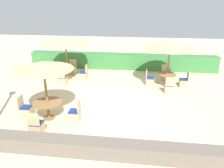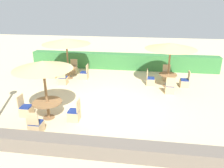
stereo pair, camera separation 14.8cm
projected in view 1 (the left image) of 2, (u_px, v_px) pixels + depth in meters
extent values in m
plane|color=beige|center=(110.00, 107.00, 10.07)|extent=(40.00, 40.00, 0.00)
cube|color=#387A3D|center=(121.00, 61.00, 15.40)|extent=(13.00, 0.70, 1.10)
cube|color=#6B6056|center=(96.00, 148.00, 6.87)|extent=(10.00, 0.56, 0.52)
cylinder|color=olive|center=(46.00, 92.00, 8.68)|extent=(0.10, 0.10, 2.38)
cone|color=tan|center=(43.00, 65.00, 8.28)|extent=(2.30, 2.30, 0.32)
cylinder|color=olive|center=(49.00, 118.00, 9.10)|extent=(0.48, 0.48, 0.03)
cylinder|color=olive|center=(48.00, 111.00, 8.98)|extent=(0.12, 0.12, 0.70)
cylinder|color=olive|center=(47.00, 103.00, 8.85)|extent=(1.20, 1.20, 0.04)
cube|color=tan|center=(37.00, 128.00, 8.03)|extent=(0.46, 0.46, 0.40)
cube|color=navy|center=(36.00, 123.00, 7.95)|extent=(0.42, 0.42, 0.05)
cube|color=tan|center=(33.00, 120.00, 7.66)|extent=(0.46, 0.04, 0.48)
cube|color=tan|center=(75.00, 116.00, 8.88)|extent=(0.46, 0.46, 0.40)
cube|color=navy|center=(74.00, 111.00, 8.80)|extent=(0.42, 0.42, 0.05)
cube|color=tan|center=(79.00, 106.00, 8.68)|extent=(0.04, 0.46, 0.48)
cube|color=tan|center=(27.00, 112.00, 9.20)|extent=(0.46, 0.46, 0.40)
cube|color=navy|center=(26.00, 107.00, 9.11)|extent=(0.42, 0.42, 0.05)
cube|color=tan|center=(20.00, 101.00, 9.04)|extent=(0.04, 0.46, 0.48)
cylinder|color=olive|center=(67.00, 60.00, 13.24)|extent=(0.10, 0.10, 2.41)
cone|color=tan|center=(65.00, 41.00, 12.83)|extent=(2.85, 2.85, 0.32)
cylinder|color=olive|center=(68.00, 78.00, 13.67)|extent=(0.48, 0.48, 0.03)
cylinder|color=olive|center=(68.00, 73.00, 13.56)|extent=(0.12, 0.12, 0.67)
cylinder|color=olive|center=(67.00, 68.00, 13.43)|extent=(1.04, 1.04, 0.04)
cube|color=tan|center=(62.00, 81.00, 12.66)|extent=(0.46, 0.46, 0.40)
cube|color=navy|center=(62.00, 78.00, 12.58)|extent=(0.42, 0.42, 0.05)
cube|color=tan|center=(61.00, 74.00, 12.29)|extent=(0.46, 0.04, 0.48)
cube|color=tan|center=(83.00, 76.00, 13.53)|extent=(0.46, 0.46, 0.40)
cube|color=navy|center=(83.00, 72.00, 13.45)|extent=(0.42, 0.42, 0.05)
cube|color=tan|center=(86.00, 68.00, 13.33)|extent=(0.04, 0.46, 0.48)
cube|color=tan|center=(72.00, 71.00, 14.50)|extent=(0.46, 0.46, 0.40)
cube|color=navy|center=(72.00, 68.00, 14.42)|extent=(0.42, 0.42, 0.05)
cube|color=tan|center=(73.00, 63.00, 14.52)|extent=(0.46, 0.04, 0.48)
cube|color=tan|center=(52.00, 75.00, 13.68)|extent=(0.46, 0.46, 0.40)
cube|color=navy|center=(52.00, 72.00, 13.60)|extent=(0.42, 0.42, 0.05)
cube|color=tan|center=(48.00, 67.00, 13.53)|extent=(0.04, 0.46, 0.48)
cylinder|color=olive|center=(168.00, 66.00, 12.09)|extent=(0.10, 0.10, 2.40)
cone|color=tan|center=(170.00, 46.00, 11.68)|extent=(2.76, 2.76, 0.32)
cylinder|color=olive|center=(166.00, 86.00, 12.52)|extent=(0.48, 0.48, 0.03)
cylinder|color=olive|center=(167.00, 80.00, 12.40)|extent=(0.12, 0.12, 0.68)
cylinder|color=olive|center=(167.00, 74.00, 12.27)|extent=(1.00, 1.00, 0.04)
cube|color=tan|center=(169.00, 89.00, 11.55)|extent=(0.46, 0.46, 0.40)
cube|color=navy|center=(169.00, 85.00, 11.46)|extent=(0.42, 0.42, 0.05)
cube|color=tan|center=(170.00, 82.00, 11.17)|extent=(0.46, 0.04, 0.48)
cube|color=tan|center=(183.00, 83.00, 12.37)|extent=(0.46, 0.46, 0.40)
cube|color=navy|center=(184.00, 79.00, 12.29)|extent=(0.42, 0.42, 0.05)
cube|color=tan|center=(188.00, 75.00, 12.17)|extent=(0.04, 0.46, 0.48)
cube|color=tan|center=(165.00, 77.00, 13.38)|extent=(0.46, 0.46, 0.40)
cube|color=navy|center=(166.00, 73.00, 13.30)|extent=(0.42, 0.42, 0.05)
cube|color=tan|center=(166.00, 68.00, 13.39)|extent=(0.46, 0.04, 0.48)
cube|color=tan|center=(150.00, 82.00, 12.60)|extent=(0.46, 0.46, 0.40)
cube|color=navy|center=(150.00, 78.00, 12.52)|extent=(0.42, 0.42, 0.05)
cube|color=tan|center=(147.00, 73.00, 12.44)|extent=(0.04, 0.46, 0.48)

